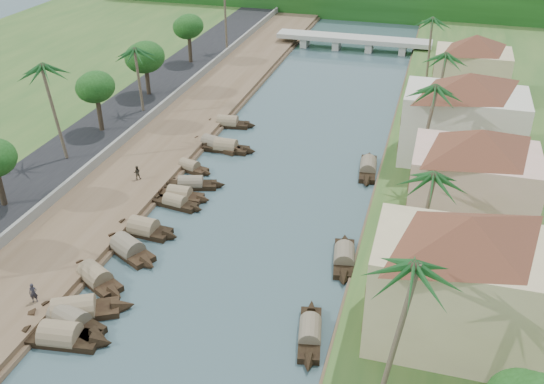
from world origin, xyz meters
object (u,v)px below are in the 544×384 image
(bridge, at_px, (353,40))
(person_near, at_px, (33,293))
(sampan_1, at_px, (61,337))
(building_near, at_px, (460,279))

(bridge, bearing_deg, person_near, -99.19)
(person_near, bearing_deg, sampan_1, -58.60)
(bridge, xyz_separation_m, sampan_1, (-8.82, -81.16, -1.30))
(bridge, height_order, building_near, building_near)
(bridge, bearing_deg, sampan_1, -96.20)
(bridge, relative_size, person_near, 16.32)
(bridge, distance_m, person_near, 79.55)
(building_near, xyz_separation_m, sampan_1, (-27.81, -7.16, -5.96))
(building_near, height_order, sampan_1, building_near)
(building_near, height_order, person_near, building_near)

